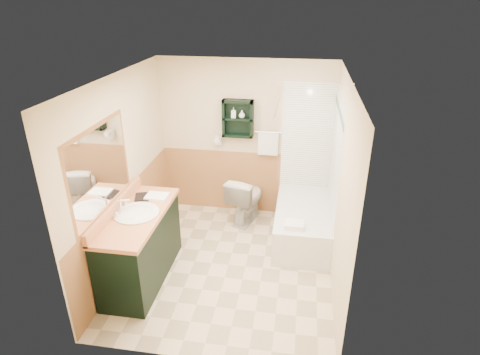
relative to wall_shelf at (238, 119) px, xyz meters
name	(u,v)px	position (x,y,z in m)	size (l,w,h in m)	color
floor	(228,265)	(0.10, -1.41, -1.55)	(3.00, 3.00, 0.00)	beige
back_wall	(246,139)	(0.10, 0.11, -0.35)	(2.60, 0.04, 2.40)	#F7E7C1
left_wall	(121,174)	(-1.22, -1.41, -0.35)	(0.04, 3.00, 2.40)	#F7E7C1
right_wall	(342,189)	(1.42, -1.41, -0.35)	(0.04, 3.00, 2.40)	#F7E7C1
ceiling	(226,77)	(0.10, -1.41, 0.87)	(2.60, 3.00, 0.04)	white
wainscot_left	(130,224)	(-1.19, -1.41, -1.05)	(2.98, 2.98, 1.00)	tan
wainscot_back	(245,182)	(0.10, 0.08, -1.05)	(2.58, 2.58, 1.00)	tan
mirror_frame	(100,170)	(-1.17, -1.96, -0.05)	(1.30, 1.30, 1.00)	olive
mirror_glass	(101,170)	(-1.17, -1.96, -0.05)	(1.20, 1.20, 0.90)	white
tile_right	(333,174)	(1.38, -0.66, -0.50)	(1.50, 1.50, 2.10)	white
tile_back	(313,153)	(1.13, 0.07, -0.50)	(0.95, 0.95, 2.10)	white
tile_accent	(339,111)	(1.37, -0.66, 0.35)	(1.50, 1.50, 0.10)	#13432C
wall_shelf	(238,119)	(0.00, 0.00, 0.00)	(0.45, 0.15, 0.55)	black
hair_dryer	(219,140)	(-0.30, 0.02, -0.35)	(0.10, 0.24, 0.18)	silver
towel_bar	(269,132)	(0.45, 0.04, -0.20)	(0.40, 0.06, 0.40)	white
curtain_rod	(279,101)	(0.63, -0.66, 0.45)	(0.03, 0.03, 1.60)	silver
shower_curtain	(278,159)	(0.63, -0.48, -0.40)	(1.05, 1.05, 1.70)	#BEAB90
vanity	(141,246)	(-0.89, -1.80, -1.10)	(0.59, 1.42, 0.90)	black
bathtub	(302,223)	(1.03, -0.61, -1.30)	(0.75, 1.50, 0.50)	silver
toilet	(246,199)	(0.16, -0.23, -1.19)	(0.41, 0.74, 0.73)	silver
counter_towel	(157,197)	(-0.79, -1.39, -0.63)	(0.26, 0.21, 0.04)	white
vanity_book	(134,190)	(-1.06, -1.44, -0.53)	(0.17, 0.02, 0.23)	black
tub_towel	(294,225)	(0.91, -1.16, -1.01)	(0.24, 0.20, 0.07)	white
soap_bottle_a	(234,115)	(-0.06, -0.01, 0.05)	(0.07, 0.15, 0.07)	silver
soap_bottle_b	(242,115)	(0.06, -0.01, 0.06)	(0.09, 0.11, 0.09)	silver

